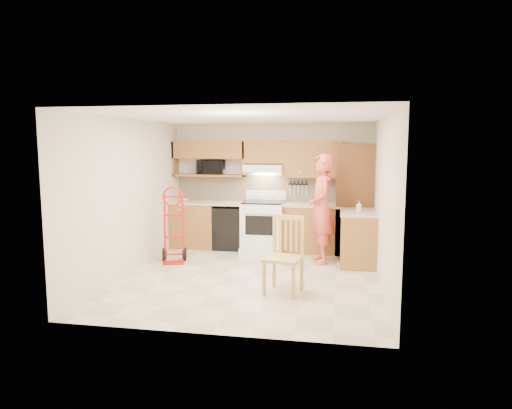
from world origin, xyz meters
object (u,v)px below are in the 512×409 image
(microwave, at_px, (211,167))
(dining_chair, at_px, (283,256))
(person, at_px, (321,209))
(hand_truck, at_px, (173,229))
(range, at_px, (263,222))

(microwave, relative_size, dining_chair, 0.48)
(person, height_order, hand_truck, person)
(hand_truck, xyz_separation_m, dining_chair, (2.13, -1.36, -0.07))
(microwave, relative_size, range, 0.45)
(microwave, height_order, hand_truck, microwave)
(person, distance_m, hand_truck, 2.64)
(range, height_order, person, person)
(range, xyz_separation_m, dining_chair, (0.69, -2.40, -0.05))
(range, bearing_deg, microwave, 161.92)
(range, bearing_deg, dining_chair, -73.84)
(hand_truck, bearing_deg, range, 20.46)
(microwave, height_order, range, microwave)
(range, distance_m, dining_chair, 2.50)
(range, height_order, hand_truck, hand_truck)
(microwave, distance_m, hand_truck, 1.77)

